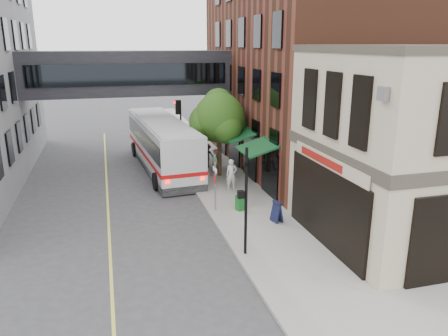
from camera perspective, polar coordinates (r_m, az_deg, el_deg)
ground at (r=16.69m, az=3.62°, el=-14.70°), size 120.00×120.00×0.00m
sidewalk_main at (r=29.59m, az=-1.45°, el=-0.56°), size 4.00×60.00×0.15m
corner_building at (r=21.19m, az=25.61°, el=2.70°), size 10.19×8.12×8.45m
brick_building at (r=32.16m, az=12.32°, el=12.94°), size 13.76×18.00×14.00m
skyway_bridge at (r=31.65m, az=-12.36°, el=12.01°), size 14.00×3.18×3.00m
traffic_signal_near at (r=17.28m, az=2.81°, el=-2.69°), size 0.44×0.22×4.60m
traffic_signal_far at (r=31.38m, az=-5.92°, el=6.44°), size 0.53×0.28×4.50m
street_sign_pole at (r=22.18m, az=-1.16°, el=-1.25°), size 0.08×0.75×3.00m
street_tree at (r=28.03m, az=-0.73°, el=6.56°), size 3.80×3.20×5.60m
lane_marking at (r=25.03m, az=-14.96°, el=-4.43°), size 0.12×40.00×0.01m
bus at (r=30.66m, az=-8.09°, el=3.37°), size 3.76×12.68×3.37m
pedestrian_a at (r=25.76m, az=0.99°, el=-0.83°), size 0.67×0.45×1.80m
pedestrian_b at (r=28.40m, az=-0.99°, el=0.73°), size 0.89×0.71×1.76m
pedestrian_c at (r=30.23m, az=-2.23°, el=1.61°), size 1.15×0.73×1.70m
newspaper_box at (r=22.69m, az=2.13°, el=-4.55°), size 0.49×0.46×0.80m
sandwich_board at (r=21.36m, az=6.92°, el=-5.65°), size 0.50×0.66×1.05m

